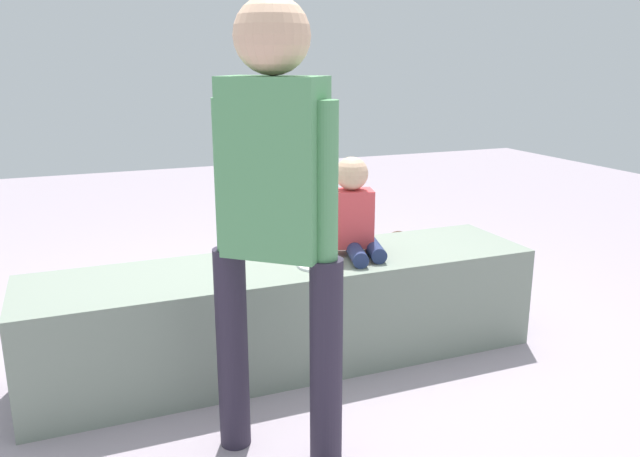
{
  "coord_description": "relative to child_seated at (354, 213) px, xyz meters",
  "views": [
    {
      "loc": [
        -0.93,
        -2.71,
        1.44
      ],
      "look_at": [
        0.02,
        -0.34,
        0.76
      ],
      "focal_mm": 35.38,
      "sensor_mm": 36.0,
      "label": 1
    }
  ],
  "objects": [
    {
      "name": "gift_bag",
      "position": [
        0.68,
        0.47,
        -0.57
      ],
      "size": [
        0.26,
        0.11,
        0.35
      ],
      "color": "#4C99E0",
      "rests_on": "ground_plane"
    },
    {
      "name": "railing_post",
      "position": [
        0.24,
        1.58,
        -0.32
      ],
      "size": [
        0.36,
        0.36,
        1.09
      ],
      "color": "black",
      "rests_on": "ground_plane"
    },
    {
      "name": "adult_standing",
      "position": [
        -0.63,
        -0.71,
        0.27
      ],
      "size": [
        0.4,
        0.37,
        1.64
      ],
      "color": "#2B2535",
      "rests_on": "ground_plane"
    },
    {
      "name": "party_cup_red",
      "position": [
        -0.87,
        1.21,
        -0.67
      ],
      "size": [
        0.09,
        0.09,
        0.1
      ],
      "primitive_type": "cylinder",
      "color": "red",
      "rests_on": "ground_plane"
    },
    {
      "name": "handbag_black_leather",
      "position": [
        -0.11,
        0.72,
        -0.6
      ],
      "size": [
        0.3,
        0.11,
        0.34
      ],
      "color": "black",
      "rests_on": "ground_plane"
    },
    {
      "name": "cake_box_white",
      "position": [
        -1.18,
        0.6,
        -0.65
      ],
      "size": [
        0.33,
        0.35,
        0.14
      ],
      "primitive_type": "cube",
      "rotation": [
        0.0,
        0.0,
        0.08
      ],
      "color": "white",
      "rests_on": "ground_plane"
    },
    {
      "name": "cake_plate",
      "position": [
        -0.22,
        -0.1,
        -0.19
      ],
      "size": [
        0.22,
        0.22,
        0.07
      ],
      "color": "white",
      "rests_on": "concrete_ledge"
    },
    {
      "name": "concrete_ledge",
      "position": [
        -0.34,
        -0.0,
        -0.47
      ],
      "size": [
        2.45,
        0.58,
        0.51
      ],
      "primitive_type": "cube",
      "color": "gray",
      "rests_on": "ground_plane"
    },
    {
      "name": "child_seated",
      "position": [
        0.0,
        0.0,
        0.0
      ],
      "size": [
        0.29,
        0.34,
        0.48
      ],
      "color": "navy",
      "rests_on": "concrete_ledge"
    },
    {
      "name": "ground_plane",
      "position": [
        -0.34,
        -0.0,
        -0.72
      ],
      "size": [
        12.0,
        12.0,
        0.0
      ],
      "primitive_type": "plane",
      "color": "#9F919D"
    },
    {
      "name": "handbag_brown_canvas",
      "position": [
        0.72,
        0.85,
        -0.6
      ],
      "size": [
        0.32,
        0.13,
        0.34
      ],
      "color": "brown",
      "rests_on": "ground_plane"
    },
    {
      "name": "water_bottle_near_gift",
      "position": [
        -0.12,
        1.27,
        -0.64
      ],
      "size": [
        0.07,
        0.07,
        0.19
      ],
      "color": "silver",
      "rests_on": "ground_plane"
    }
  ]
}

